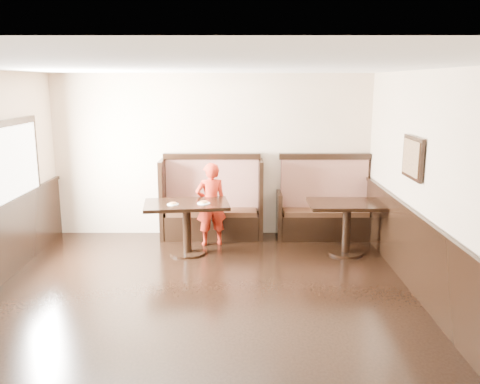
{
  "coord_description": "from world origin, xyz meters",
  "views": [
    {
      "loc": [
        0.5,
        -5.26,
        2.65
      ],
      "look_at": [
        0.49,
        2.35,
        1.0
      ],
      "focal_mm": 38.0,
      "sensor_mm": 36.0,
      "label": 1
    }
  ],
  "objects_px": {
    "booth_main": "(212,207)",
    "booth_neighbor": "(324,210)",
    "table_main": "(187,215)",
    "table_neighbor": "(347,216)",
    "child": "(211,204)"
  },
  "relations": [
    {
      "from": "booth_neighbor",
      "to": "table_neighbor",
      "type": "xyz_separation_m",
      "value": [
        0.2,
        -0.9,
        0.14
      ]
    },
    {
      "from": "booth_main",
      "to": "table_neighbor",
      "type": "height_order",
      "value": "booth_main"
    },
    {
      "from": "booth_neighbor",
      "to": "table_neighbor",
      "type": "distance_m",
      "value": 0.94
    },
    {
      "from": "booth_main",
      "to": "table_neighbor",
      "type": "relative_size",
      "value": 1.47
    },
    {
      "from": "table_main",
      "to": "table_neighbor",
      "type": "height_order",
      "value": "same"
    },
    {
      "from": "booth_main",
      "to": "booth_neighbor",
      "type": "xyz_separation_m",
      "value": [
        1.95,
        -0.0,
        -0.05
      ]
    },
    {
      "from": "booth_main",
      "to": "table_main",
      "type": "height_order",
      "value": "booth_main"
    },
    {
      "from": "table_neighbor",
      "to": "child",
      "type": "distance_m",
      "value": 2.19
    },
    {
      "from": "table_main",
      "to": "child",
      "type": "distance_m",
      "value": 0.59
    },
    {
      "from": "booth_main",
      "to": "booth_neighbor",
      "type": "height_order",
      "value": "same"
    },
    {
      "from": "child",
      "to": "booth_neighbor",
      "type": "bearing_deg",
      "value": 179.17
    },
    {
      "from": "booth_neighbor",
      "to": "child",
      "type": "height_order",
      "value": "booth_neighbor"
    },
    {
      "from": "table_neighbor",
      "to": "child",
      "type": "relative_size",
      "value": 0.86
    },
    {
      "from": "table_main",
      "to": "table_neighbor",
      "type": "xyz_separation_m",
      "value": [
        2.5,
        0.02,
        -0.02
      ]
    },
    {
      "from": "child",
      "to": "table_neighbor",
      "type": "bearing_deg",
      "value": 154.18
    }
  ]
}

